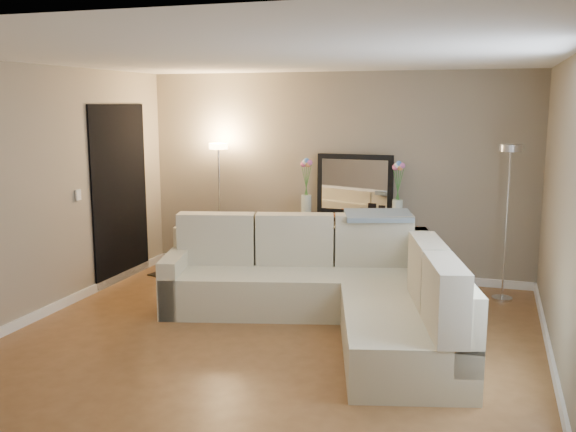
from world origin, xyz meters
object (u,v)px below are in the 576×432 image
(console_table, at_px, (343,245))
(sectional_sofa, at_px, (334,287))
(floor_lamp_lit, at_px, (219,181))
(floor_lamp_unlit, at_px, (508,191))

(console_table, bearing_deg, sectional_sofa, -80.61)
(sectional_sofa, relative_size, floor_lamp_lit, 2.04)
(floor_lamp_lit, bearing_deg, floor_lamp_unlit, -4.28)
(sectional_sofa, xyz_separation_m, console_table, (-0.25, 1.53, 0.10))
(floor_lamp_unlit, bearing_deg, floor_lamp_lit, 175.72)
(floor_lamp_lit, bearing_deg, console_table, -2.66)
(console_table, relative_size, floor_lamp_lit, 0.81)
(floor_lamp_lit, relative_size, floor_lamp_unlit, 0.96)
(console_table, distance_m, floor_lamp_lit, 1.85)
(floor_lamp_lit, xyz_separation_m, floor_lamp_unlit, (3.60, -0.27, 0.05))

